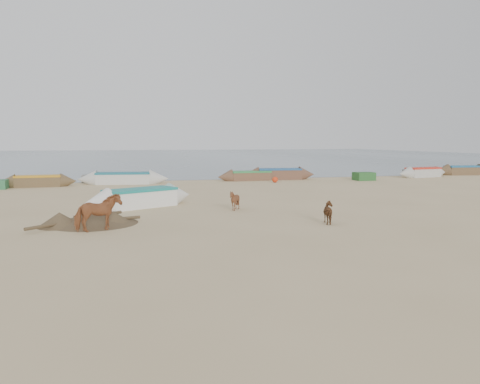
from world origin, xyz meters
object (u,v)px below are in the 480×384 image
calf_front (235,200)px  calf_right (331,213)px  cow_adult (98,213)px  near_canoe (141,198)px

calf_front → calf_right: 5.04m
cow_adult → calf_front: size_ratio=1.69×
calf_front → near_canoe: calf_front is taller
cow_adult → near_canoe: cow_adult is taller
cow_adult → calf_front: bearing=-79.4°
cow_adult → calf_right: cow_adult is taller
calf_front → cow_adult: bearing=-73.4°
cow_adult → calf_right: 8.60m
calf_front → near_canoe: size_ratio=0.16×
cow_adult → near_canoe: size_ratio=0.27×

